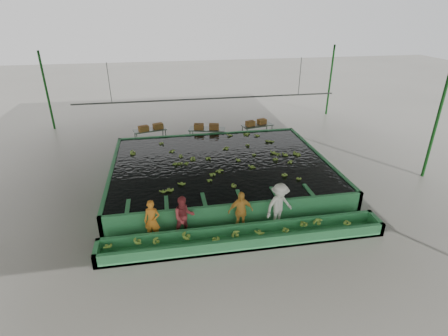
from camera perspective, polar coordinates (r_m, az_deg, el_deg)
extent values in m
plane|color=gray|center=(15.44, 0.33, -4.14)|extent=(80.00, 80.00, 0.00)
cube|color=gray|center=(13.70, 0.38, 14.41)|extent=(20.00, 22.00, 0.04)
cube|color=black|center=(16.38, -0.62, 0.99)|extent=(9.70, 7.70, 0.00)
cylinder|color=#59605B|center=(18.95, -2.45, 11.25)|extent=(0.08, 0.08, 14.00)
cylinder|color=#59605B|center=(18.75, -18.24, 13.02)|extent=(0.04, 0.04, 2.00)
cylinder|color=#59605B|center=(20.02, 12.28, 14.40)|extent=(0.04, 0.04, 2.00)
imported|color=orange|center=(12.47, -11.65, -8.43)|extent=(0.64, 0.50, 1.54)
imported|color=#A8383C|center=(12.44, -6.55, -7.95)|extent=(0.86, 0.71, 1.59)
imported|color=#F6B241|center=(12.68, 2.72, -7.10)|extent=(0.96, 0.45, 1.59)
imported|color=white|center=(13.00, 9.02, -6.08)|extent=(1.31, 1.04, 1.77)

